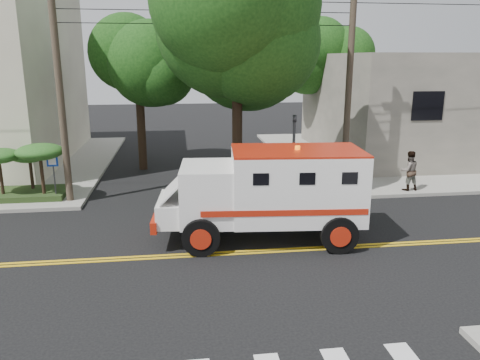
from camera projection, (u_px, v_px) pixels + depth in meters
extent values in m
plane|color=black|center=(216.00, 254.00, 14.51)|extent=(100.00, 100.00, 0.00)
cube|color=gray|center=(414.00, 154.00, 29.15)|extent=(17.00, 17.00, 0.15)
cube|color=#69655A|center=(437.00, 104.00, 29.04)|extent=(14.00, 12.00, 6.00)
cylinder|color=#382D23|center=(60.00, 95.00, 18.42)|extent=(0.28, 0.28, 9.00)
cylinder|color=#382D23|center=(349.00, 91.00, 20.11)|extent=(0.28, 0.28, 9.00)
cylinder|color=black|center=(237.00, 116.00, 20.05)|extent=(0.44, 0.44, 7.00)
sphere|color=#11350E|center=(237.00, 30.00, 19.16)|extent=(5.32, 5.32, 5.32)
sphere|color=#11350E|center=(268.00, 14.00, 18.43)|extent=(4.56, 4.56, 4.56)
cylinder|color=black|center=(141.00, 118.00, 24.93)|extent=(0.44, 0.44, 5.60)
sphere|color=#11350E|center=(138.00, 64.00, 24.22)|extent=(3.92, 3.92, 3.92)
sphere|color=#11350E|center=(153.00, 55.00, 23.69)|extent=(3.36, 3.36, 3.36)
cylinder|color=black|center=(326.00, 105.00, 30.18)|extent=(0.44, 0.44, 5.95)
sphere|color=#11350E|center=(328.00, 57.00, 29.43)|extent=(4.20, 4.20, 4.20)
sphere|color=#11350E|center=(346.00, 50.00, 28.85)|extent=(3.60, 3.60, 3.60)
cylinder|color=#3F3F42|center=(293.00, 157.00, 19.90)|extent=(0.12, 0.12, 3.60)
imported|color=#3F3F42|center=(294.00, 126.00, 19.56)|extent=(0.15, 0.18, 0.90)
cylinder|color=#3F3F42|center=(55.00, 180.00, 19.42)|extent=(0.06, 0.06, 2.00)
cube|color=#0C33A5|center=(52.00, 161.00, 19.16)|extent=(0.45, 0.03, 0.45)
cube|color=#1E3314|center=(28.00, 194.00, 20.01)|extent=(3.20, 2.00, 0.24)
cylinder|color=black|center=(1.00, 176.00, 19.39)|extent=(0.14, 0.14, 1.52)
cylinder|color=black|center=(31.00, 173.00, 20.21)|extent=(0.14, 0.14, 1.36)
ellipsoid|color=#164A17|center=(29.00, 156.00, 20.01)|extent=(1.55, 1.55, 0.54)
cylinder|color=black|center=(42.00, 174.00, 19.39)|extent=(0.14, 0.14, 1.68)
ellipsoid|color=#164A17|center=(40.00, 152.00, 19.15)|extent=(1.91, 1.91, 0.66)
cube|color=white|center=(296.00, 185.00, 15.25)|extent=(4.36, 2.79, 2.24)
cube|color=white|center=(208.00, 193.00, 15.17)|extent=(1.90, 2.48, 1.82)
cube|color=black|center=(182.00, 179.00, 15.01)|extent=(0.21, 1.82, 0.75)
cube|color=white|center=(174.00, 209.00, 15.25)|extent=(1.13, 2.21, 0.75)
cube|color=#AE1F0D|center=(158.00, 217.00, 15.29)|extent=(0.38, 2.31, 0.37)
cube|color=#AE1F0D|center=(297.00, 150.00, 14.96)|extent=(4.36, 2.79, 0.06)
cylinder|color=black|center=(201.00, 237.00, 14.27)|extent=(1.20, 0.44, 1.18)
cylinder|color=black|center=(203.00, 212.00, 16.58)|extent=(1.20, 0.44, 1.18)
cylinder|color=black|center=(339.00, 235.00, 14.48)|extent=(1.20, 0.44, 1.18)
cylinder|color=black|center=(322.00, 210.00, 16.79)|extent=(1.20, 0.44, 1.18)
imported|color=gray|center=(337.00, 173.00, 20.24)|extent=(0.74, 0.57, 1.81)
imported|color=gray|center=(409.00, 171.00, 20.78)|extent=(0.90, 0.71, 1.78)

